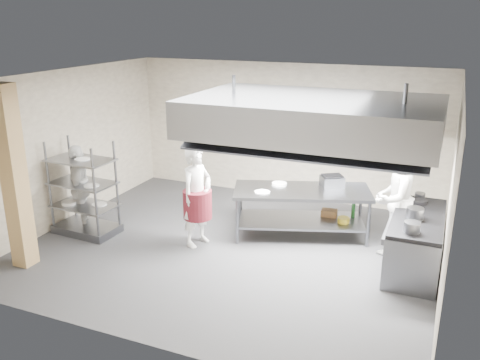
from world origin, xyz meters
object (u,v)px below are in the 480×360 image
at_px(chef_head, 197,196).
at_px(chef_plating, 80,188).
at_px(cooking_range, 416,243).
at_px(griddle, 332,181).
at_px(island, 301,213).
at_px(stockpot, 415,213).
at_px(chef_line, 392,198).
at_px(pass_rack, 83,188).

height_order(chef_head, chef_plating, chef_head).
xyz_separation_m(cooking_range, griddle, (-1.62, 0.90, 0.59)).
bearing_deg(chef_plating, island, 78.92).
bearing_deg(stockpot, griddle, 146.28).
distance_m(chef_line, stockpot, 0.75).
bearing_deg(chef_head, chef_line, -56.60).
relative_size(island, chef_plating, 1.49).
bearing_deg(chef_plating, chef_line, 73.61).
relative_size(island, chef_line, 1.26).
relative_size(chef_head, chef_plating, 1.09).
height_order(chef_plating, griddle, chef_plating).
relative_size(island, chef_head, 1.37).
height_order(pass_rack, chef_head, chef_head).
distance_m(pass_rack, cooking_range, 5.98).
xyz_separation_m(pass_rack, chef_line, (5.40, 1.42, 0.09)).
bearing_deg(chef_plating, cooking_range, 68.34).
relative_size(chef_line, griddle, 4.91).
bearing_deg(stockpot, chef_plating, -173.64).
bearing_deg(pass_rack, chef_head, 12.44).
relative_size(pass_rack, griddle, 4.45).
bearing_deg(chef_plating, chef_head, 66.28).
height_order(chef_line, griddle, chef_line).
distance_m(island, stockpot, 2.19).
distance_m(cooking_range, griddle, 1.94).
height_order(pass_rack, cooking_range, pass_rack).
xyz_separation_m(griddle, stockpot, (1.56, -1.04, -0.02)).
relative_size(pass_rack, cooking_range, 0.89).
bearing_deg(cooking_range, island, 166.48).
xyz_separation_m(cooking_range, stockpot, (-0.05, -0.15, 0.57)).
bearing_deg(chef_head, pass_rack, 114.79).
xyz_separation_m(island, chef_head, (-1.61, -1.08, 0.46)).
distance_m(cooking_range, chef_line, 0.88).
height_order(pass_rack, griddle, pass_rack).
relative_size(island, stockpot, 9.35).
height_order(cooking_range, chef_head, chef_head).
relative_size(pass_rack, stockpot, 6.70).
height_order(pass_rack, chef_line, chef_line).
distance_m(pass_rack, chef_head, 2.22).
xyz_separation_m(chef_line, stockpot, (0.43, -0.62, 0.01)).
bearing_deg(stockpot, chef_head, -173.15).
distance_m(chef_head, chef_plating, 2.41).
distance_m(pass_rack, stockpot, 5.88).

